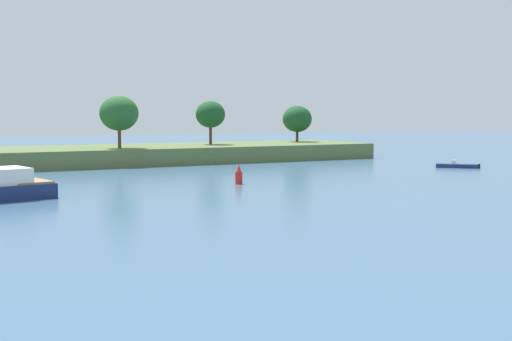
% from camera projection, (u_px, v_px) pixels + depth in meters
% --- Properties ---
extents(treeline_island, '(95.98, 17.21, 10.34)m').
position_uv_depth(treeline_island, '(21.00, 149.00, 82.85)').
color(treeline_island, '#566B3D').
rests_on(treeline_island, ground).
extents(fishing_skiff, '(4.32, 4.56, 0.97)m').
position_uv_depth(fishing_skiff, '(457.00, 166.00, 81.40)').
color(fishing_skiff, navy).
rests_on(fishing_skiff, ground).
extents(channel_buoy_red, '(0.70, 0.70, 1.90)m').
position_uv_depth(channel_buoy_red, '(239.00, 176.00, 62.19)').
color(channel_buoy_red, red).
rests_on(channel_buoy_red, ground).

